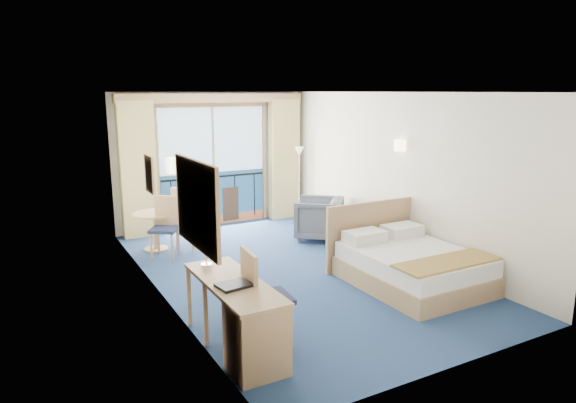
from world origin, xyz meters
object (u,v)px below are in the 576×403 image
(table_chair_a, at_px, (188,214))
(floor_lamp, at_px, (299,165))
(desk, at_px, (252,328))
(armchair, at_px, (319,218))
(nightstand, at_px, (382,239))
(round_table, at_px, (155,222))
(desk_chair, at_px, (260,292))
(table_chair_b, at_px, (166,223))
(bed, at_px, (410,264))

(table_chair_a, bearing_deg, floor_lamp, -101.07)
(desk, bearing_deg, armchair, 49.43)
(nightstand, relative_size, round_table, 0.71)
(desk_chair, bearing_deg, table_chair_a, -0.43)
(floor_lamp, height_order, table_chair_a, floor_lamp)
(floor_lamp, height_order, table_chair_b, floor_lamp)
(nightstand, xyz_separation_m, table_chair_b, (-3.24, 1.65, 0.31))
(floor_lamp, xyz_separation_m, round_table, (-3.26, -0.64, -0.69))
(nightstand, relative_size, floor_lamp, 0.33)
(floor_lamp, bearing_deg, bed, -97.08)
(armchair, bearing_deg, nightstand, 59.43)
(desk_chair, relative_size, table_chair_b, 1.07)
(round_table, bearing_deg, bed, -50.67)
(bed, bearing_deg, desk_chair, -167.59)
(round_table, bearing_deg, nightstand, -32.05)
(armchair, xyz_separation_m, floor_lamp, (0.40, 1.43, 0.80))
(desk, bearing_deg, table_chair_b, 86.27)
(armchair, height_order, round_table, armchair)
(nightstand, relative_size, armchair, 0.61)
(desk, height_order, table_chair_b, table_chair_b)
(bed, height_order, table_chair_b, bed)
(bed, bearing_deg, desk, -161.81)
(armchair, bearing_deg, floor_lamp, -155.92)
(desk, height_order, desk_chair, desk_chair)
(floor_lamp, relative_size, desk_chair, 1.45)
(table_chair_b, bearing_deg, round_table, 134.67)
(table_chair_b, bearing_deg, desk, -59.57)
(nightstand, xyz_separation_m, desk_chair, (-3.21, -1.88, 0.35))
(armchair, height_order, desk, armchair)
(desk, distance_m, desk_chair, 0.51)
(floor_lamp, distance_m, table_chair_b, 3.41)
(bed, relative_size, nightstand, 3.76)
(armchair, relative_size, round_table, 1.16)
(desk_chair, distance_m, table_chair_a, 3.78)
(nightstand, distance_m, armchair, 1.37)
(bed, height_order, desk_chair, desk_chair)
(table_chair_a, distance_m, table_chair_b, 0.51)
(nightstand, relative_size, desk, 0.32)
(bed, height_order, floor_lamp, floor_lamp)
(armchair, bearing_deg, desk, -0.79)
(bed, xyz_separation_m, table_chair_b, (-2.68, 2.95, 0.28))
(floor_lamp, bearing_deg, table_chair_b, -161.56)
(nightstand, relative_size, table_chair_b, 0.52)
(nightstand, distance_m, table_chair_a, 3.38)
(table_chair_b, bearing_deg, armchair, 26.64)
(armchair, height_order, table_chair_a, table_chair_a)
(armchair, height_order, floor_lamp, floor_lamp)
(nightstand, bearing_deg, desk, -147.10)
(armchair, relative_size, floor_lamp, 0.55)
(bed, distance_m, round_table, 4.36)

